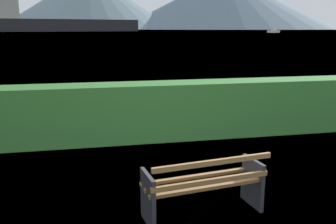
# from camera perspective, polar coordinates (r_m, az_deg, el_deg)

# --- Properties ---
(ground_plane) EXTENTS (1400.00, 1400.00, 0.00)m
(ground_plane) POSITION_cam_1_polar(r_m,az_deg,el_deg) (5.13, 5.30, -15.41)
(ground_plane) COLOR olive
(water_surface) EXTENTS (620.00, 620.00, 0.00)m
(water_surface) POSITION_cam_1_polar(r_m,az_deg,el_deg) (311.25, -11.74, 12.32)
(water_surface) COLOR #6B8EA3
(water_surface) RESTS_ON ground_plane
(park_bench) EXTENTS (1.67, 0.79, 0.87)m
(park_bench) POSITION_cam_1_polar(r_m,az_deg,el_deg) (4.90, 5.70, -11.35)
(park_bench) COLOR olive
(park_bench) RESTS_ON ground_plane
(hedge_row) EXTENTS (13.09, 0.81, 1.25)m
(hedge_row) POSITION_cam_1_polar(r_m,az_deg,el_deg) (8.14, -1.81, 0.16)
(hedge_row) COLOR #387A33
(hedge_row) RESTS_ON ground_plane
(cargo_ship_large) EXTENTS (107.20, 47.39, 24.31)m
(cargo_ship_large) POSITION_cam_1_polar(r_m,az_deg,el_deg) (255.45, -18.59, 13.35)
(cargo_ship_large) COLOR #232328
(cargo_ship_large) RESTS_ON water_surface
(fishing_boat_near) EXTENTS (4.91, 6.10, 2.06)m
(fishing_boat_near) POSITION_cam_1_polar(r_m,az_deg,el_deg) (192.53, 16.15, 12.03)
(fishing_boat_near) COLOR silver
(fishing_boat_near) RESTS_ON water_surface
(distant_hills) EXTENTS (723.57, 348.64, 87.13)m
(distant_hills) POSITION_cam_1_polar(r_m,az_deg,el_deg) (597.33, -4.81, 16.62)
(distant_hills) COLOR gray
(distant_hills) RESTS_ON ground_plane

